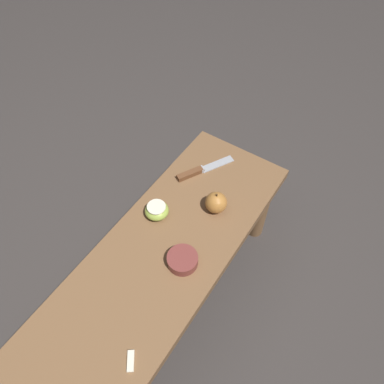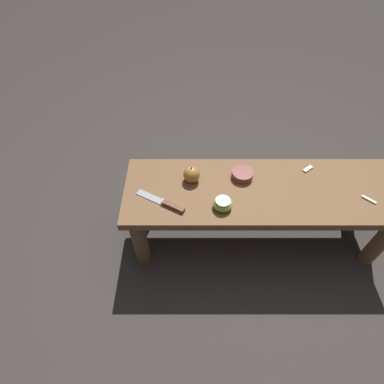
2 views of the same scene
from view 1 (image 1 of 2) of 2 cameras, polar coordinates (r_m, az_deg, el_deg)
name	(u,v)px [view 1 (image 1 of 2)]	position (r m, az deg, el deg)	size (l,w,h in m)	color
ground_plane	(156,317)	(1.61, -5.56, -18.48)	(8.00, 8.00, 0.00)	#383330
wooden_bench	(148,283)	(1.30, -6.73, -13.67)	(1.30, 0.40, 0.42)	brown
knife	(197,171)	(1.44, 0.84, 3.21)	(0.23, 0.14, 0.02)	#9EA0A5
apple_whole	(216,203)	(1.32, 3.70, -1.61)	(0.08, 0.08, 0.09)	#B27233
apple_cut	(157,210)	(1.32, -5.39, -2.79)	(0.08, 0.08, 0.05)	#9EB747
apple_slice_center	(131,361)	(1.14, -9.33, -24.07)	(0.06, 0.05, 0.01)	silver
bowl	(183,260)	(1.22, -1.45, -10.31)	(0.10, 0.10, 0.04)	brown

